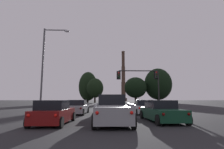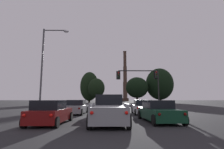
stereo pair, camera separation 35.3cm
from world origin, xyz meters
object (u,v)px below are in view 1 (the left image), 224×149
Objects in this scene: sedan_left_lane_front at (77,107)px; smokestack at (123,81)px; traffic_light_overhead_right at (144,79)px; hatchback_left_lane_second at (54,113)px; suv_center_lane_front at (110,105)px; street_lamp at (47,61)px; hatchback_right_lane_front at (143,107)px; pickup_truck_center_lane_second at (112,110)px; sedan_right_lane_second at (161,111)px.

smokestack is at bearing 83.14° from sedan_left_lane_front.
smokestack is at bearing 86.05° from traffic_light_overhead_right.
suv_center_lane_front reaches higher than hatchback_left_lane_second.
street_lamp is 124.77m from smokestack.
hatchback_left_lane_second is at bearing -132.10° from hatchback_right_lane_front.
pickup_truck_center_lane_second is 1.12× the size of suv_center_lane_front.
sedan_left_lane_front is at bearing 179.14° from hatchback_right_lane_front.
hatchback_right_lane_front is 0.66× the size of traffic_light_overhead_right.
traffic_light_overhead_right is 13.50m from street_lamp.
suv_center_lane_front is 0.51× the size of street_lamp.
smokestack is (13.21, 123.33, 15.43)m from suv_center_lane_front.
sedan_right_lane_second is 0.76× the size of traffic_light_overhead_right.
sedan_left_lane_front is at bearing -172.95° from suv_center_lane_front.
smokestack reaches higher than sedan_right_lane_second.
traffic_light_overhead_right is at bearing -93.95° from smokestack.
sedan_left_lane_front is at bearing -142.20° from traffic_light_overhead_right.
suv_center_lane_front reaches higher than sedan_left_lane_front.
pickup_truck_center_lane_second is at bearing -48.43° from street_lamp.
sedan_right_lane_second is (3.36, 0.60, -0.14)m from pickup_truck_center_lane_second.
hatchback_right_lane_front is at bearing -14.03° from suv_center_lane_front.
street_lamp is 0.23× the size of smokestack.
pickup_truck_center_lane_second is at bearing -95.74° from smokestack.
hatchback_right_lane_front reaches higher than sedan_right_lane_second.
suv_center_lane_front reaches higher than pickup_truck_center_lane_second.
pickup_truck_center_lane_second is at bearing -172.33° from sedan_right_lane_second.
sedan_left_lane_front is 125.87m from smokestack.
hatchback_right_lane_front is 0.10× the size of smokestack.
sedan_left_lane_front is 1.14× the size of hatchback_right_lane_front.
hatchback_left_lane_second is 0.75× the size of pickup_truck_center_lane_second.
traffic_light_overhead_right is (8.46, 6.56, 3.74)m from sedan_left_lane_front.
hatchback_left_lane_second is at bearing -114.53° from suv_center_lane_front.
street_lamp is at bearing -99.43° from smokestack.
pickup_truck_center_lane_second is at bearing -90.28° from suv_center_lane_front.
traffic_light_overhead_right is at bearing 78.72° from hatchback_right_lane_front.
street_lamp is (-3.65, 8.66, 5.15)m from hatchback_left_lane_second.
sedan_left_lane_front is 6.81m from hatchback_right_lane_front.
sedan_left_lane_front is 6.52m from street_lamp.
suv_center_lane_front is 0.12× the size of smokestack.
suv_center_lane_front is at bearing -5.48° from street_lamp.
traffic_light_overhead_right is at bearing 80.05° from sedan_right_lane_second.
suv_center_lane_front is 1.03× the size of sedan_right_lane_second.
pickup_truck_center_lane_second is (3.40, -7.01, 0.14)m from sedan_left_lane_front.
suv_center_lane_front reaches higher than sedan_right_lane_second.
suv_center_lane_front reaches higher than hatchback_right_lane_front.
smokestack is (16.73, 131.30, 15.66)m from hatchback_left_lane_second.
smokestack is (9.79, 130.19, 15.66)m from sedan_right_lane_second.
street_lamp reaches higher than sedan_right_lane_second.
suv_center_lane_front is at bearing 114.00° from sedan_right_lane_second.
hatchback_left_lane_second is 10.72m from street_lamp.
street_lamp is (-10.59, 7.55, 5.15)m from sedan_right_lane_second.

